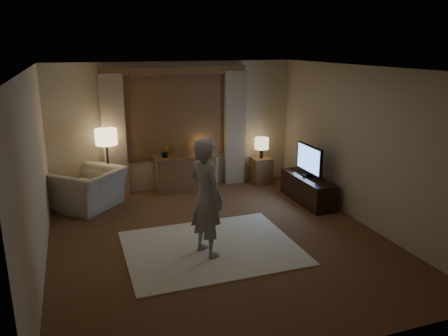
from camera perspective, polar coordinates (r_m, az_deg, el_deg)
name	(u,v)px	position (r m, az deg, el deg)	size (l,w,h in m)	color
room	(208,149)	(6.85, -2.04, 2.47)	(5.04, 5.54, 2.64)	brown
rug	(211,248)	(6.59, -1.70, -10.35)	(2.50, 2.00, 0.02)	#F5EECE
sideboard	(185,174)	(9.00, -5.06, -0.78)	(1.20, 0.40, 0.70)	brown
picture_frame	(185,153)	(8.88, -5.13, 2.00)	(0.16, 0.02, 0.20)	brown
plant	(165,152)	(8.78, -7.67, 2.10)	(0.17, 0.13, 0.30)	#999999
table_lamp_sideboard	(204,147)	(8.96, -2.67, 2.82)	(0.22, 0.22, 0.30)	black
floor_lamp	(106,141)	(8.49, -15.11, 3.44)	(0.41, 0.41, 1.40)	black
armchair	(90,189)	(8.37, -17.11, -2.65)	(1.12, 0.97, 0.73)	#C0B59E
side_table	(261,170)	(9.50, 4.87, -0.31)	(0.40, 0.40, 0.56)	brown
table_lamp_side	(262,144)	(9.36, 4.95, 3.15)	(0.30, 0.30, 0.44)	black
tv_stand	(308,189)	(8.49, 10.90, -2.76)	(0.45, 1.40, 0.50)	black
tv	(309,160)	(8.32, 11.10, 1.07)	(0.21, 0.85, 0.61)	black
person	(206,197)	(6.09, -2.32, -3.86)	(0.62, 0.41, 1.70)	#B1ABA3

